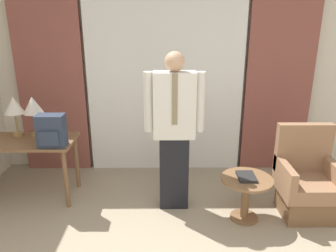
# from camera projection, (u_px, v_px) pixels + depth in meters

# --- Properties ---
(wall_back) EXTENTS (10.00, 0.06, 2.70)m
(wall_back) POSITION_uv_depth(u_px,v_px,m) (165.00, 72.00, 4.42)
(wall_back) COLOR silver
(wall_back) RESTS_ON ground_plane
(curtain_sheer_center) EXTENTS (2.06, 0.06, 2.58)m
(curtain_sheer_center) POSITION_uv_depth(u_px,v_px,m) (165.00, 78.00, 4.32)
(curtain_sheer_center) COLOR white
(curtain_sheer_center) RESTS_ON ground_plane
(curtain_drape_left) EXTENTS (0.88, 0.06, 2.58)m
(curtain_drape_left) POSITION_uv_depth(u_px,v_px,m) (51.00, 78.00, 4.31)
(curtain_drape_left) COLOR brown
(curtain_drape_left) RESTS_ON ground_plane
(curtain_drape_right) EXTENTS (0.88, 0.06, 2.58)m
(curtain_drape_right) POSITION_uv_depth(u_px,v_px,m) (279.00, 78.00, 4.33)
(curtain_drape_right) COLOR brown
(curtain_drape_right) RESTS_ON ground_plane
(desk) EXTENTS (1.18, 0.58, 0.73)m
(desk) POSITION_uv_depth(u_px,v_px,m) (24.00, 149.00, 3.77)
(desk) COLOR brown
(desk) RESTS_ON ground_plane
(table_lamp_left) EXTENTS (0.23, 0.23, 0.47)m
(table_lamp_left) POSITION_uv_depth(u_px,v_px,m) (14.00, 107.00, 3.77)
(table_lamp_left) COLOR #9E7F47
(table_lamp_left) RESTS_ON desk
(table_lamp_right) EXTENTS (0.23, 0.23, 0.47)m
(table_lamp_right) POSITION_uv_depth(u_px,v_px,m) (33.00, 107.00, 3.77)
(table_lamp_right) COLOR #9E7F47
(table_lamp_right) RESTS_ON desk
(bottle_near_edge) EXTENTS (0.08, 0.08, 0.23)m
(bottle_near_edge) POSITION_uv_depth(u_px,v_px,m) (40.00, 133.00, 3.68)
(bottle_near_edge) COLOR silver
(bottle_near_edge) RESTS_ON desk
(backpack) EXTENTS (0.29, 0.20, 0.36)m
(backpack) POSITION_uv_depth(u_px,v_px,m) (51.00, 131.00, 3.51)
(backpack) COLOR #2D384C
(backpack) RESTS_ON desk
(person) EXTENTS (0.63, 0.21, 1.75)m
(person) POSITION_uv_depth(u_px,v_px,m) (174.00, 127.00, 3.47)
(person) COLOR black
(person) RESTS_ON ground_plane
(armchair) EXTENTS (0.60, 0.55, 0.98)m
(armchair) POSITION_uv_depth(u_px,v_px,m) (306.00, 184.00, 3.53)
(armchair) COLOR brown
(armchair) RESTS_ON ground_plane
(side_table) EXTENTS (0.54, 0.54, 0.48)m
(side_table) POSITION_uv_depth(u_px,v_px,m) (246.00, 191.00, 3.43)
(side_table) COLOR brown
(side_table) RESTS_ON ground_plane
(book) EXTENTS (0.18, 0.24, 0.03)m
(book) POSITION_uv_depth(u_px,v_px,m) (246.00, 177.00, 3.38)
(book) COLOR black
(book) RESTS_ON side_table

